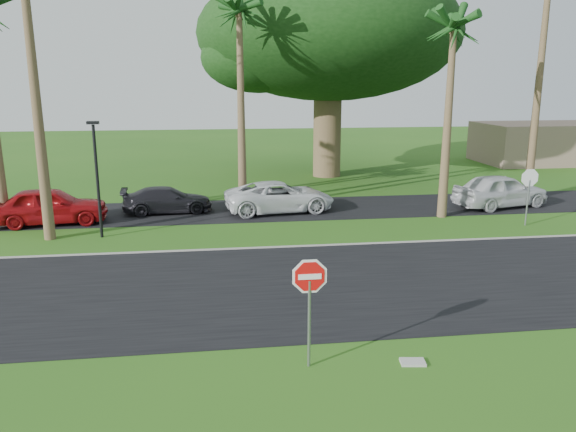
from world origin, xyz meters
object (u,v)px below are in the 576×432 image
(stop_sign_near, at_px, (309,291))
(car_red, at_px, (50,206))
(car_pickup, at_px, (500,191))
(stop_sign_far, at_px, (529,185))
(car_minivan, at_px, (280,197))
(car_dark, at_px, (167,200))

(stop_sign_near, relative_size, car_red, 0.55)
(car_red, bearing_deg, car_pickup, -94.60)
(stop_sign_near, relative_size, stop_sign_far, 1.00)
(car_red, xyz_separation_m, car_minivan, (10.25, 1.01, -0.09))
(stop_sign_far, distance_m, car_red, 20.82)
(stop_sign_far, bearing_deg, car_red, -8.25)
(stop_sign_far, height_order, car_minivan, stop_sign_far)
(stop_sign_far, height_order, car_pickup, stop_sign_far)
(stop_sign_near, distance_m, stop_sign_far, 15.91)
(stop_sign_near, relative_size, car_minivan, 0.50)
(stop_sign_far, bearing_deg, car_minivan, -21.15)
(stop_sign_near, bearing_deg, car_pickup, 50.11)
(stop_sign_near, height_order, car_red, stop_sign_near)
(stop_sign_near, xyz_separation_m, car_red, (-9.08, 13.99, -0.96))
(stop_sign_near, height_order, car_dark, stop_sign_near)
(car_pickup, bearing_deg, stop_sign_near, 125.64)
(car_red, xyz_separation_m, car_pickup, (21.24, 0.56, 0.02))
(car_red, distance_m, car_minivan, 10.30)
(car_minivan, bearing_deg, car_dark, 77.05)
(car_dark, bearing_deg, car_minivan, -100.22)
(stop_sign_far, distance_m, car_pickup, 3.72)
(car_minivan, bearing_deg, stop_sign_near, 168.13)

